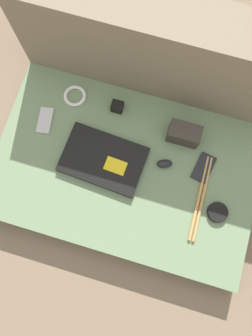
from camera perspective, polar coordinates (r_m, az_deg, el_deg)
ground_plane at (r=1.52m, az=0.00°, el=-1.12°), size 8.00×8.00×0.00m
couch_seat at (r=1.47m, az=0.00°, el=-0.67°), size 1.14×0.72×0.12m
couch_backrest at (r=1.43m, az=5.53°, el=18.77°), size 1.14×0.20×0.55m
laptop at (r=1.41m, az=-3.95°, el=1.48°), size 0.36×0.25×0.03m
computer_mouse at (r=1.40m, az=6.73°, el=0.76°), size 0.08×0.06×0.04m
speaker_puck at (r=1.42m, az=15.67°, el=-7.44°), size 0.09×0.09×0.02m
phone_silver at (r=1.44m, az=13.36°, el=0.03°), size 0.09×0.14×0.01m
phone_black at (r=1.51m, az=-13.90°, el=8.04°), size 0.08×0.13×0.01m
camera_pouch at (r=1.42m, az=10.06°, el=5.86°), size 0.14×0.08×0.09m
charger_brick at (r=1.47m, az=-1.53°, el=10.64°), size 0.05×0.05×0.04m
cable_coil at (r=1.52m, az=-8.89°, el=12.30°), size 0.10×0.10×0.02m
drumstick_pair at (r=1.42m, az=12.88°, el=-5.11°), size 0.04×0.37×0.01m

